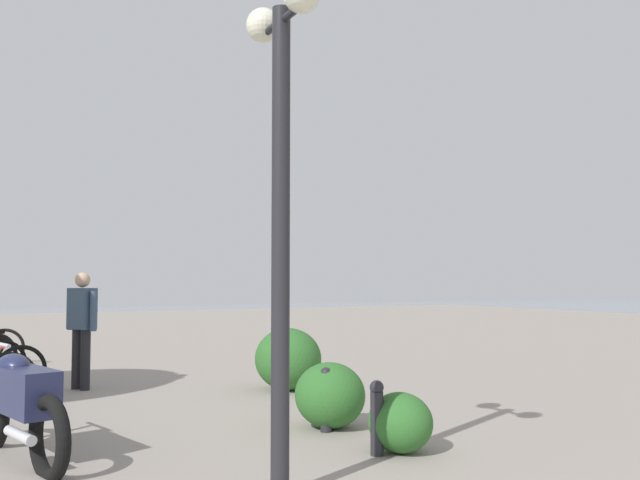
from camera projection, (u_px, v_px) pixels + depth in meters
lamppost at (281, 154)px, 5.25m from camera, size 0.98×0.28×3.81m
motorcycle at (19, 402)px, 6.21m from camera, size 2.13×0.64×1.06m
pedestrian at (82, 321)px, 10.15m from camera, size 0.56×0.40×1.71m
bollard_near at (377, 416)px, 6.32m from camera, size 0.13×0.13×0.68m
bollard_mid at (326, 398)px, 7.30m from camera, size 0.13×0.13×0.67m
shrub_low at (288, 359)px, 10.08m from camera, size 1.06×0.95×0.90m
shrub_round at (400, 422)px, 6.42m from camera, size 0.65×0.59×0.55m
shrub_wide at (330, 395)px, 7.49m from camera, size 0.83×0.75×0.70m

